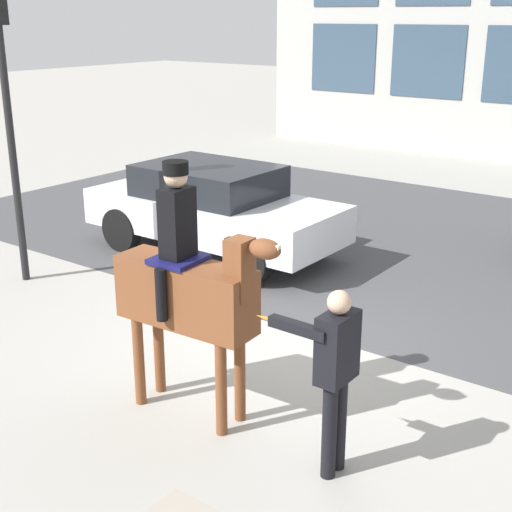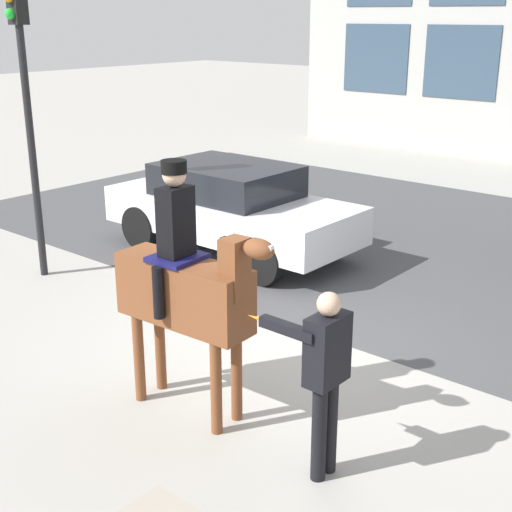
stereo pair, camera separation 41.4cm
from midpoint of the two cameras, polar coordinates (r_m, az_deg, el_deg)
The scene contains 6 objects.
ground_plane at distance 8.64m, azimuth 4.10°, elevation -7.40°, with size 80.00×80.00×0.00m, color #9E9B93.
road_surface at distance 12.54m, azimuth 17.06°, elevation 0.27°, with size 18.33×8.50×0.01m.
mounted_horse_lead at distance 6.82m, azimuth -3.88°, elevation -2.47°, with size 1.86×0.65×2.55m.
pedestrian_bystander at distance 6.02m, azimuth 7.49°, elevation -9.11°, with size 0.82×0.43×1.71m.
street_car_near_lane at distance 11.81m, azimuth -1.06°, elevation 3.97°, with size 4.34×1.88×1.48m.
traffic_light at distance 10.79m, azimuth -17.01°, elevation 13.26°, with size 0.24×0.29×4.39m.
Camera 2 is at (4.69, -6.18, 3.81)m, focal length 50.00 mm.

